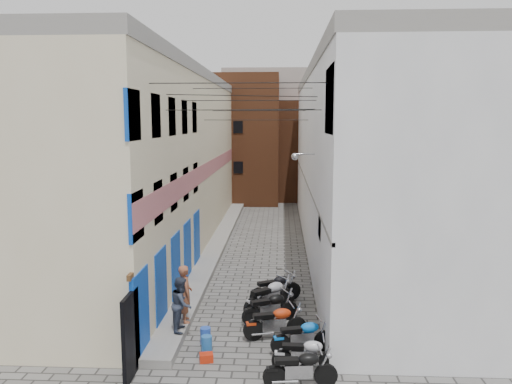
% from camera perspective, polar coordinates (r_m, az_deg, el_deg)
% --- Properties ---
extents(ground, '(90.00, 90.00, 0.00)m').
position_cam_1_polar(ground, '(13.78, -2.72, -19.79)').
color(ground, '#5D5B57').
rests_on(ground, ground).
extents(plinth, '(0.90, 26.00, 0.25)m').
position_cam_1_polar(plinth, '(26.11, -4.41, -5.93)').
color(plinth, gray).
rests_on(plinth, ground).
extents(building_left, '(5.10, 27.00, 9.00)m').
position_cam_1_polar(building_left, '(25.90, -10.98, 3.64)').
color(building_left, beige).
rests_on(building_left, ground).
extents(building_right, '(5.94, 26.00, 9.00)m').
position_cam_1_polar(building_right, '(25.47, 11.44, 3.57)').
color(building_right, silver).
rests_on(building_right, ground).
extents(building_far_brick_left, '(6.00, 6.00, 10.00)m').
position_cam_1_polar(building_far_brick_left, '(40.27, -1.68, 6.05)').
color(building_far_brick_left, brown).
rests_on(building_far_brick_left, ground).
extents(building_far_brick_right, '(5.00, 6.00, 8.00)m').
position_cam_1_polar(building_far_brick_right, '(42.23, 5.34, 4.75)').
color(building_far_brick_right, brown).
rests_on(building_far_brick_right, ground).
extents(building_far_concrete, '(8.00, 5.00, 11.00)m').
position_cam_1_polar(building_far_concrete, '(46.14, 1.41, 6.93)').
color(building_far_concrete, gray).
rests_on(building_far_concrete, ground).
extents(far_shopfront, '(2.00, 0.30, 2.40)m').
position_cam_1_polar(far_shopfront, '(37.71, 1.03, 0.11)').
color(far_shopfront, black).
rests_on(far_shopfront, ground).
extents(overhead_wires, '(5.80, 13.02, 1.32)m').
position_cam_1_polar(overhead_wires, '(19.81, -0.66, 10.07)').
color(overhead_wires, black).
rests_on(overhead_wires, ground).
extents(motorcycle_a, '(1.90, 0.80, 1.07)m').
position_cam_1_polar(motorcycle_a, '(12.87, 5.10, -19.28)').
color(motorcycle_a, black).
rests_on(motorcycle_a, ground).
extents(motorcycle_b, '(1.79, 0.61, 1.03)m').
position_cam_1_polar(motorcycle_b, '(13.60, 5.70, -17.81)').
color(motorcycle_b, '#B7B6BC').
rests_on(motorcycle_b, ground).
extents(motorcycle_c, '(1.94, 1.04, 1.07)m').
position_cam_1_polar(motorcycle_c, '(14.54, 5.39, -15.92)').
color(motorcycle_c, blue).
rests_on(motorcycle_c, ground).
extents(motorcycle_d, '(2.04, 1.08, 1.13)m').
position_cam_1_polar(motorcycle_d, '(15.33, 2.22, -14.46)').
color(motorcycle_d, '#BB2F0D').
rests_on(motorcycle_d, ground).
extents(motorcycle_e, '(2.01, 1.39, 1.12)m').
position_cam_1_polar(motorcycle_e, '(16.44, 1.66, -12.88)').
color(motorcycle_e, black).
rests_on(motorcycle_e, ground).
extents(motorcycle_f, '(2.07, 1.92, 1.25)m').
position_cam_1_polar(motorcycle_f, '(17.23, 1.63, -11.66)').
color(motorcycle_f, '#AAAAAE').
rests_on(motorcycle_f, ground).
extents(motorcycle_g, '(2.07, 1.53, 1.17)m').
position_cam_1_polar(motorcycle_g, '(18.14, 2.27, -10.76)').
color(motorcycle_g, black).
rests_on(motorcycle_g, ground).
extents(person_a, '(0.63, 0.76, 1.80)m').
position_cam_1_polar(person_a, '(15.92, -8.09, -11.42)').
color(person_a, '#985337').
rests_on(person_a, plinth).
extents(person_b, '(0.65, 0.82, 1.64)m').
position_cam_1_polar(person_b, '(15.34, -8.50, -12.51)').
color(person_b, '#323A4C').
rests_on(person_b, plinth).
extents(water_jug_near, '(0.33, 0.33, 0.47)m').
position_cam_1_polar(water_jug_near, '(14.71, -5.66, -16.91)').
color(water_jug_near, '#225FAD').
rests_on(water_jug_near, ground).
extents(water_jug_far, '(0.39, 0.39, 0.48)m').
position_cam_1_polar(water_jug_far, '(15.21, -5.79, -16.02)').
color(water_jug_far, blue).
rests_on(water_jug_far, ground).
extents(red_crate, '(0.41, 0.35, 0.22)m').
position_cam_1_polar(red_crate, '(14.26, -5.70, -18.31)').
color(red_crate, red).
rests_on(red_crate, ground).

